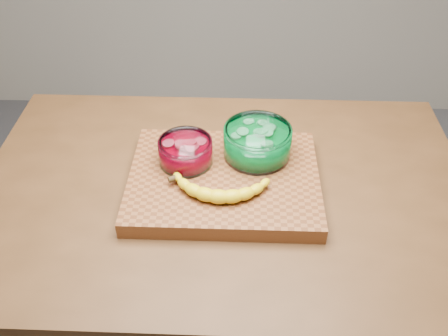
{
  "coord_description": "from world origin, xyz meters",
  "views": [
    {
      "loc": [
        0.03,
        -0.89,
        1.72
      ],
      "look_at": [
        0.0,
        0.0,
        0.96
      ],
      "focal_mm": 40.0,
      "sensor_mm": 36.0,
      "label": 1
    }
  ],
  "objects": [
    {
      "name": "cutting_board",
      "position": [
        0.0,
        0.0,
        0.92
      ],
      "size": [
        0.45,
        0.35,
        0.04
      ],
      "primitive_type": "cube",
      "color": "brown",
      "rests_on": "counter"
    },
    {
      "name": "bowl_green",
      "position": [
        0.08,
        0.08,
        0.98
      ],
      "size": [
        0.17,
        0.17,
        0.08
      ],
      "color": "white",
      "rests_on": "cutting_board"
    },
    {
      "name": "bowl_red",
      "position": [
        -0.09,
        0.04,
        0.97
      ],
      "size": [
        0.13,
        0.13,
        0.06
      ],
      "color": "white",
      "rests_on": "cutting_board"
    },
    {
      "name": "counter",
      "position": [
        0.0,
        0.0,
        0.45
      ],
      "size": [
        1.2,
        0.8,
        0.9
      ],
      "primitive_type": "cube",
      "color": "#4D2F17",
      "rests_on": "ground"
    },
    {
      "name": "banana",
      "position": [
        -0.01,
        -0.06,
        0.96
      ],
      "size": [
        0.26,
        0.12,
        0.04
      ],
      "primitive_type": null,
      "color": "yellow",
      "rests_on": "cutting_board"
    }
  ]
}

